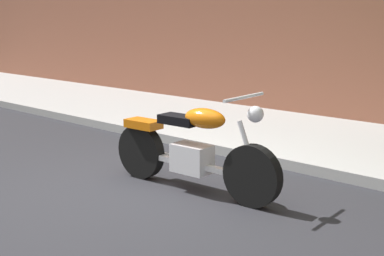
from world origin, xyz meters
name	(u,v)px	position (x,y,z in m)	size (l,w,h in m)	color
ground_plane	(140,190)	(0.00, 0.00, 0.00)	(60.00, 60.00, 0.00)	#28282D
sidewalk	(293,136)	(0.00, 3.33, 0.07)	(25.05, 3.08, 0.14)	#A1A1A1
motorcycle	(192,151)	(0.46, 0.37, 0.47)	(2.27, 0.70, 1.16)	black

